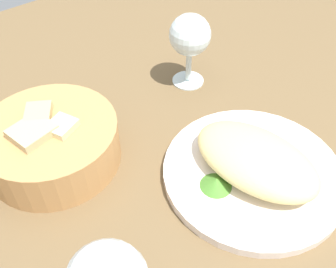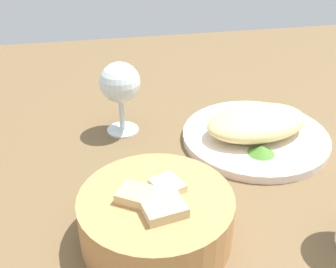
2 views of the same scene
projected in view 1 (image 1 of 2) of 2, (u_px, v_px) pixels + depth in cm
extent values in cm
cube|color=brown|center=(198.00, 220.00, 50.07)|extent=(140.00, 140.00, 2.00)
cylinder|color=white|center=(254.00, 174.00, 53.39)|extent=(25.16, 25.16, 1.40)
ellipsoid|color=#E6D182|center=(257.00, 160.00, 51.34)|extent=(19.54, 13.83, 4.41)
cone|color=#4A852D|center=(216.00, 183.00, 50.58)|extent=(4.34, 4.34, 1.36)
cylinder|color=tan|center=(52.00, 143.00, 54.13)|extent=(19.14, 19.14, 6.44)
cube|color=tan|center=(41.00, 120.00, 53.76)|extent=(5.13, 5.02, 3.87)
cube|color=tan|center=(36.00, 142.00, 51.70)|extent=(5.75, 6.17, 5.33)
cube|color=beige|center=(63.00, 134.00, 52.21)|extent=(4.60, 4.80, 3.79)
cylinder|color=silver|center=(188.00, 80.00, 69.48)|extent=(5.69, 5.69, 0.60)
cylinder|color=silver|center=(189.00, 66.00, 67.37)|extent=(1.00, 1.00, 5.37)
sphere|color=silver|center=(190.00, 35.00, 62.99)|extent=(7.07, 7.07, 7.07)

